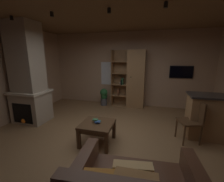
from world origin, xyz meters
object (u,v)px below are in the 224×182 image
kitchen_bar_counter (224,118)px  dining_chair (193,119)px  potted_floor_plant (104,96)px  wall_mounted_tv (181,72)px  stone_fireplace (28,79)px  bookshelf_cabinet (134,80)px  coffee_table (97,127)px  table_book_1 (98,122)px  table_book_2 (95,120)px  table_book_0 (98,121)px

kitchen_bar_counter → dining_chair: kitchen_bar_counter is taller
potted_floor_plant → wall_mounted_tv: wall_mounted_tv is taller
stone_fireplace → potted_floor_plant: bearing=50.8°
kitchen_bar_counter → bookshelf_cabinet: bearing=142.2°
coffee_table → wall_mounted_tv: wall_mounted_tv is taller
table_book_1 → table_book_2: table_book_2 is taller
table_book_1 → wall_mounted_tv: (2.04, 2.86, 0.83)m
potted_floor_plant → wall_mounted_tv: bearing=7.0°
kitchen_bar_counter → coffee_table: kitchen_bar_counter is taller
wall_mounted_tv → table_book_2: bearing=-126.6°
kitchen_bar_counter → table_book_2: (-2.74, -0.88, 0.01)m
table_book_1 → dining_chair: 2.08m
stone_fireplace → table_book_2: stone_fireplace is taller
dining_chair → bookshelf_cabinet: bearing=127.5°
bookshelf_cabinet → potted_floor_plant: bookshelf_cabinet is taller
coffee_table → bookshelf_cabinet: bearing=80.6°
coffee_table → table_book_1: size_ratio=6.11×
dining_chair → potted_floor_plant: (-2.67, 1.90, -0.17)m
table_book_0 → kitchen_bar_counter: bearing=17.1°
table_book_0 → table_book_1: size_ratio=1.25×
wall_mounted_tv → stone_fireplace: bearing=-152.2°
bookshelf_cabinet → coffee_table: 2.76m
bookshelf_cabinet → wall_mounted_tv: size_ratio=2.75×
bookshelf_cabinet → kitchen_bar_counter: size_ratio=1.35×
kitchen_bar_counter → wall_mounted_tv: size_ratio=2.03×
stone_fireplace → table_book_0: (2.23, -0.52, -0.76)m
potted_floor_plant → table_book_1: bearing=-74.8°
table_book_2 → stone_fireplace: bearing=165.4°
bookshelf_cabinet → potted_floor_plant: bearing=-173.5°
stone_fireplace → coffee_table: stone_fireplace is taller
table_book_2 → coffee_table: bearing=-22.4°
dining_chair → wall_mounted_tv: (0.06, 2.24, 0.80)m
table_book_0 → potted_floor_plant: bearing=105.0°
kitchen_bar_counter → coffee_table: bearing=-161.5°
table_book_2 → dining_chair: (2.04, 0.60, 0.00)m
dining_chair → kitchen_bar_counter: bearing=21.9°
table_book_0 → table_book_1: (0.03, -0.07, 0.02)m
stone_fireplace → table_book_2: bearing=-14.6°
dining_chair → potted_floor_plant: size_ratio=1.40×
bookshelf_cabinet → dining_chair: bearing=-52.5°
table_book_2 → bookshelf_cabinet: bearing=79.5°
kitchen_bar_counter → table_book_2: size_ratio=15.22×
table_book_2 → potted_floor_plant: size_ratio=0.15×
table_book_0 → dining_chair: 2.09m
table_book_0 → table_book_2: 0.08m
table_book_1 → potted_floor_plant: 2.62m
bookshelf_cabinet → table_book_0: bookshelf_cabinet is taller
table_book_2 → wall_mounted_tv: 3.62m
bookshelf_cabinet → table_book_0: 2.68m
stone_fireplace → wall_mounted_tv: bearing=27.8°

